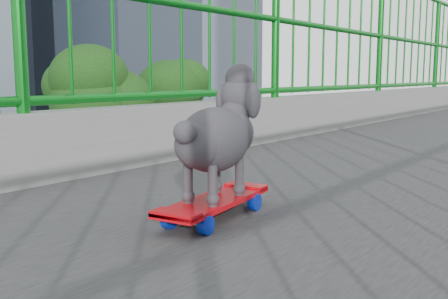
% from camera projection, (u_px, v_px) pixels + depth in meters
% --- Properties ---
extents(railing, '(3.00, 24.00, 1.42)m').
position_uv_depth(railing, '(327.00, 169.00, 1.38)').
color(railing, gray).
rests_on(railing, footbridge).
extents(skateboard, '(0.21, 0.51, 0.07)m').
position_uv_depth(skateboard, '(215.00, 204.00, 1.68)').
color(skateboard, red).
rests_on(skateboard, footbridge).
extents(poodle, '(0.23, 0.47, 0.39)m').
position_uv_depth(poodle, '(218.00, 133.00, 1.67)').
color(poodle, '#333136').
rests_on(poodle, skateboard).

